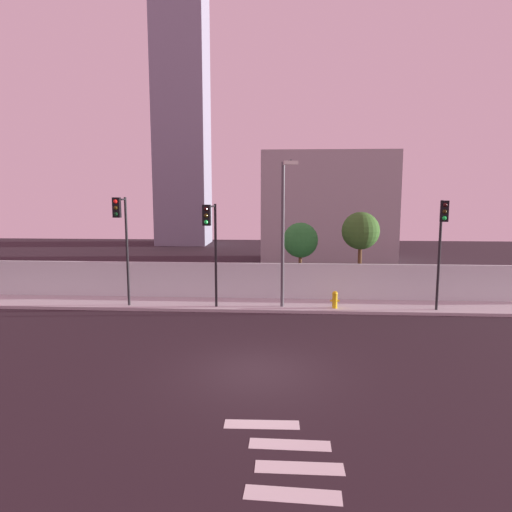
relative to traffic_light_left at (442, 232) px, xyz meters
name	(u,v)px	position (x,y,z in m)	size (l,w,h in m)	color
ground_plane	(257,372)	(-7.71, -6.98, -3.80)	(80.00, 80.00, 0.00)	black
sidewalk	(267,305)	(-7.71, 1.22, -3.72)	(36.00, 2.40, 0.15)	#B6B6B6
perimeter_wall	(268,281)	(-7.71, 2.51, -2.75)	(36.00, 0.18, 1.80)	silver
crosswalk_marking	(285,455)	(-6.85, -11.51, -3.79)	(2.65, 3.06, 0.01)	silver
traffic_light_left	(442,232)	(0.00, 0.00, 0.00)	(0.49, 1.33, 5.02)	black
traffic_light_center	(122,229)	(-14.36, 0.07, 0.07)	(0.35, 1.21, 5.15)	black
traffic_light_right	(211,233)	(-10.18, -0.24, -0.10)	(0.38, 1.78, 4.85)	black
street_lamp_curbside	(284,223)	(-6.93, 0.50, 0.35)	(0.72, 2.02, 6.74)	#4C4C51
fire_hydrant	(335,299)	(-4.52, 0.58, -3.21)	(0.44, 0.26, 0.81)	gold
roadside_tree_leftmost	(300,241)	(-6.04, 4.01, -0.83)	(1.88, 1.88, 3.93)	brown
roadside_tree_midleft	(361,231)	(-2.87, 4.01, -0.32)	(2.00, 2.00, 4.51)	brown
low_building_distant	(326,208)	(-3.57, 16.51, 0.51)	(10.20, 6.00, 8.61)	#A7A7A7
tower_on_skyline	(182,120)	(-17.73, 28.51, 9.29)	(5.31, 5.00, 26.17)	gray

